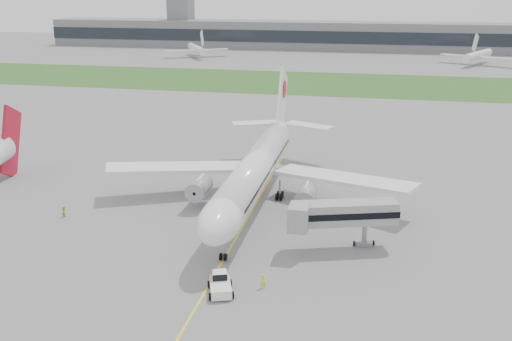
% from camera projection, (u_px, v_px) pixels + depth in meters
% --- Properties ---
extents(ground, '(600.00, 600.00, 0.00)m').
position_uv_depth(ground, '(250.00, 214.00, 83.17)').
color(ground, gray).
rests_on(ground, ground).
extents(apron_markings, '(70.00, 70.00, 0.04)m').
position_uv_depth(apron_markings, '(242.00, 228.00, 78.51)').
color(apron_markings, yellow).
rests_on(apron_markings, ground).
extents(grass_strip, '(600.00, 50.00, 0.02)m').
position_uv_depth(grass_strip, '(326.00, 83.00, 194.83)').
color(grass_strip, '#2C5921').
rests_on(grass_strip, ground).
extents(terminal_building, '(320.00, 22.30, 14.00)m').
position_uv_depth(terminal_building, '(346.00, 36.00, 294.91)').
color(terminal_building, slate).
rests_on(terminal_building, ground).
extents(control_tower, '(12.00, 12.00, 56.00)m').
position_uv_depth(control_tower, '(182.00, 46.00, 316.72)').
color(control_tower, slate).
rests_on(control_tower, ground).
extents(airliner, '(48.13, 53.95, 17.88)m').
position_uv_depth(airliner, '(257.00, 167.00, 85.95)').
color(airliner, white).
rests_on(airliner, ground).
extents(pushback_tug, '(3.66, 4.46, 2.02)m').
position_uv_depth(pushback_tug, '(220.00, 284.00, 61.85)').
color(pushback_tug, white).
rests_on(pushback_tug, ground).
extents(jet_bridge, '(13.42, 7.65, 6.40)m').
position_uv_depth(jet_bridge, '(339.00, 214.00, 70.77)').
color(jet_bridge, gray).
rests_on(jet_bridge, ground).
extents(safety_cone_left, '(0.36, 0.36, 0.50)m').
position_uv_depth(safety_cone_left, '(209.00, 276.00, 65.02)').
color(safety_cone_left, '#F6560C').
rests_on(safety_cone_left, ground).
extents(safety_cone_right, '(0.44, 0.44, 0.60)m').
position_uv_depth(safety_cone_right, '(221.00, 269.00, 66.31)').
color(safety_cone_right, '#F6560C').
rests_on(safety_cone_right, ground).
extents(ground_crew_near, '(0.74, 0.64, 1.72)m').
position_uv_depth(ground_crew_near, '(263.00, 281.00, 62.60)').
color(ground_crew_near, '#DEFD2A').
rests_on(ground_crew_near, ground).
extents(ground_crew_far, '(0.74, 0.88, 1.60)m').
position_uv_depth(ground_crew_far, '(64.00, 212.00, 81.86)').
color(ground_crew_far, '#A0C921').
rests_on(ground_crew_far, ground).
extents(distant_aircraft_left, '(38.70, 37.36, 11.35)m').
position_uv_depth(distant_aircraft_left, '(197.00, 57.00, 265.57)').
color(distant_aircraft_left, white).
rests_on(distant_aircraft_left, ground).
extents(distant_aircraft_right, '(40.09, 38.46, 11.88)m').
position_uv_depth(distant_aircraft_right, '(477.00, 65.00, 239.37)').
color(distant_aircraft_right, white).
rests_on(distant_aircraft_right, ground).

